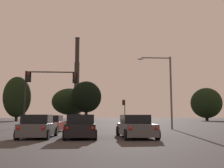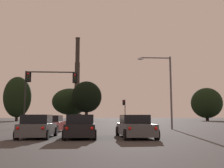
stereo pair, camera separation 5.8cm
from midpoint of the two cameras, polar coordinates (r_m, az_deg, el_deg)
The scene contains 12 objects.
hatchback_center_lane_second at distance 16.48m, azimuth -6.79°, elevation -9.33°, with size 1.99×4.14×1.44m.
sedan_right_lane_second at distance 16.85m, azimuth 5.11°, elevation -9.29°, with size 2.14×4.76×1.43m.
hatchback_left_lane_second at distance 17.16m, azimuth -15.75°, elevation -9.02°, with size 1.91×4.11×1.44m.
sedan_left_lane_front at distance 23.34m, azimuth -13.11°, elevation -8.52°, with size 2.18×4.77×1.43m.
traffic_light_far_right at distance 62.05m, azimuth 2.75°, elevation -5.10°, with size 0.78×0.50×5.31m.
traffic_light_overhead_left at distance 31.53m, azimuth -14.84°, elevation -0.03°, with size 6.17×0.50×6.62m.
street_lamp at distance 28.47m, azimuth 11.50°, elevation 0.18°, with size 3.66×0.36×7.75m.
smokestack at distance 169.00m, azimuth -7.62°, elevation -0.49°, with size 6.01×6.01×52.70m.
treeline_far_left at distance 86.10m, azimuth -8.99°, elevation -3.82°, with size 11.89×10.70×10.47m.
treeline_center_right at distance 91.91m, azimuth 19.91°, elevation -3.90°, with size 10.20×9.18×10.80m.
treeline_right_mid at distance 79.58m, azimuth -19.88°, elevation -2.67°, with size 7.77×7.00×12.73m.
treeline_left_mid at distance 77.34m, azimuth -5.53°, elevation -2.81°, with size 8.83×7.95×11.70m.
Camera 2 is at (0.64, -1.84, 1.31)m, focal length 42.00 mm.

